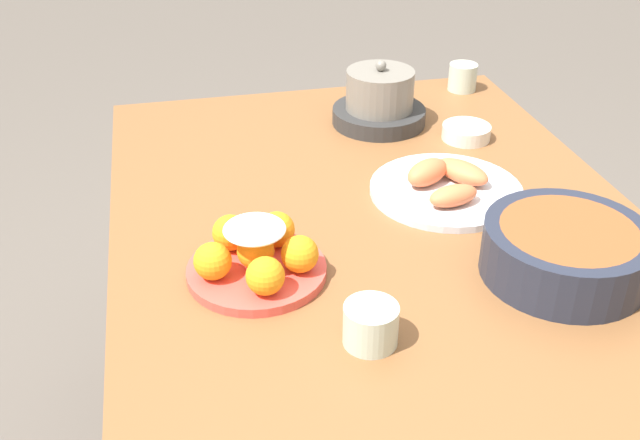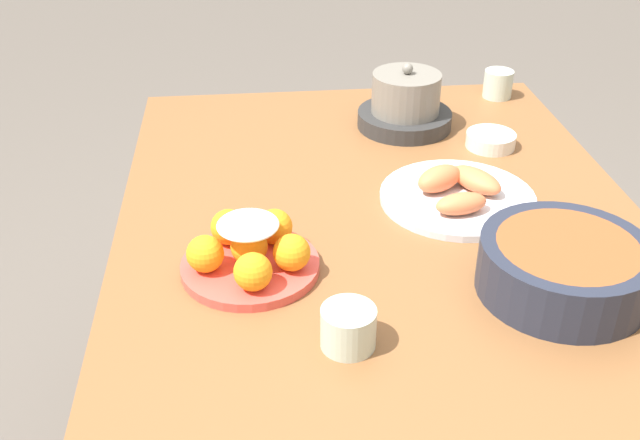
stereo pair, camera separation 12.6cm
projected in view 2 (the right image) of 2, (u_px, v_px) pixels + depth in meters
name	position (u px, v px, depth m)	size (l,w,h in m)	color
dining_table	(379.00, 259.00, 1.42)	(1.22, 0.95, 0.75)	brown
cake_plate	(250.00, 251.00, 1.19)	(0.22, 0.22, 0.10)	#E04C42
serving_bowl	(564.00, 266.00, 1.14)	(0.26, 0.26, 0.09)	#232838
sauce_bowl	(491.00, 140.00, 1.59)	(0.10, 0.10, 0.03)	silver
seafood_platter	(458.00, 193.00, 1.39)	(0.29, 0.29, 0.06)	silver
cup_near	(348.00, 328.00, 1.04)	(0.08, 0.08, 0.06)	beige
cup_far	(498.00, 84.00, 1.82)	(0.07, 0.07, 0.07)	beige
warming_pot	(405.00, 105.00, 1.66)	(0.21, 0.21, 0.15)	#2D2D2D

